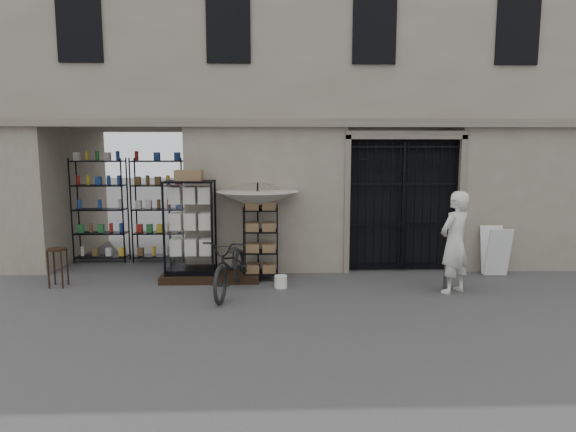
{
  "coord_description": "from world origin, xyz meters",
  "views": [
    {
      "loc": [
        -1.12,
        -8.28,
        2.67
      ],
      "look_at": [
        -0.8,
        1.4,
        1.35
      ],
      "focal_mm": 30.0,
      "sensor_mm": 36.0,
      "label": 1
    }
  ],
  "objects_px": {
    "bicycle": "(231,293)",
    "shopkeeper": "(452,292)",
    "steel_bollard": "(448,270)",
    "easel_sign": "(495,251)",
    "wooden_stool": "(58,266)",
    "display_cabinet": "(190,232)",
    "white_bucket": "(281,282)",
    "wire_rack": "(261,243)",
    "market_umbrella": "(258,195)"
  },
  "relations": [
    {
      "from": "steel_bollard",
      "to": "display_cabinet",
      "type": "bearing_deg",
      "value": 170.8
    },
    {
      "from": "wooden_stool",
      "to": "shopkeeper",
      "type": "xyz_separation_m",
      "value": [
        7.64,
        -0.64,
        -0.41
      ]
    },
    {
      "from": "market_umbrella",
      "to": "wooden_stool",
      "type": "distance_m",
      "value": 4.19
    },
    {
      "from": "white_bucket",
      "to": "steel_bollard",
      "type": "relative_size",
      "value": 0.33
    },
    {
      "from": "bicycle",
      "to": "easel_sign",
      "type": "distance_m",
      "value": 5.69
    },
    {
      "from": "steel_bollard",
      "to": "shopkeeper",
      "type": "bearing_deg",
      "value": -84.67
    },
    {
      "from": "market_umbrella",
      "to": "display_cabinet",
      "type": "bearing_deg",
      "value": -173.19
    },
    {
      "from": "display_cabinet",
      "to": "white_bucket",
      "type": "distance_m",
      "value": 2.14
    },
    {
      "from": "easel_sign",
      "to": "wooden_stool",
      "type": "bearing_deg",
      "value": -174.6
    },
    {
      "from": "wire_rack",
      "to": "steel_bollard",
      "type": "xyz_separation_m",
      "value": [
        3.63,
        -0.82,
        -0.38
      ]
    },
    {
      "from": "shopkeeper",
      "to": "white_bucket",
      "type": "bearing_deg",
      "value": -41.31
    },
    {
      "from": "display_cabinet",
      "to": "wooden_stool",
      "type": "bearing_deg",
      "value": -158.24
    },
    {
      "from": "white_bucket",
      "to": "shopkeeper",
      "type": "relative_size",
      "value": 0.13
    },
    {
      "from": "display_cabinet",
      "to": "market_umbrella",
      "type": "bearing_deg",
      "value": 19.4
    },
    {
      "from": "wooden_stool",
      "to": "shopkeeper",
      "type": "height_order",
      "value": "wooden_stool"
    },
    {
      "from": "display_cabinet",
      "to": "shopkeeper",
      "type": "xyz_separation_m",
      "value": [
        5.1,
        -1.05,
        -1.01
      ]
    },
    {
      "from": "bicycle",
      "to": "shopkeeper",
      "type": "distance_m",
      "value": 4.19
    },
    {
      "from": "steel_bollard",
      "to": "easel_sign",
      "type": "distance_m",
      "value": 1.7
    },
    {
      "from": "wire_rack",
      "to": "display_cabinet",
      "type": "bearing_deg",
      "value": -157.44
    },
    {
      "from": "wire_rack",
      "to": "market_umbrella",
      "type": "height_order",
      "value": "market_umbrella"
    },
    {
      "from": "display_cabinet",
      "to": "market_umbrella",
      "type": "relative_size",
      "value": 0.86
    },
    {
      "from": "easel_sign",
      "to": "steel_bollard",
      "type": "bearing_deg",
      "value": -143.02
    },
    {
      "from": "display_cabinet",
      "to": "bicycle",
      "type": "bearing_deg",
      "value": -33.86
    },
    {
      "from": "wire_rack",
      "to": "white_bucket",
      "type": "xyz_separation_m",
      "value": [
        0.4,
        -0.63,
        -0.64
      ]
    },
    {
      "from": "steel_bollard",
      "to": "easel_sign",
      "type": "xyz_separation_m",
      "value": [
        1.38,
        0.97,
        0.15
      ]
    },
    {
      "from": "steel_bollard",
      "to": "bicycle",
      "type": "bearing_deg",
      "value": -178.22
    },
    {
      "from": "market_umbrella",
      "to": "shopkeeper",
      "type": "distance_m",
      "value": 4.28
    },
    {
      "from": "white_bucket",
      "to": "display_cabinet",
      "type": "bearing_deg",
      "value": 161.25
    },
    {
      "from": "market_umbrella",
      "to": "steel_bollard",
      "type": "bearing_deg",
      "value": -14.96
    },
    {
      "from": "easel_sign",
      "to": "wire_rack",
      "type": "bearing_deg",
      "value": -176.47
    },
    {
      "from": "bicycle",
      "to": "wooden_stool",
      "type": "xyz_separation_m",
      "value": [
        -3.45,
        0.54,
        0.41
      ]
    },
    {
      "from": "wire_rack",
      "to": "steel_bollard",
      "type": "height_order",
      "value": "wire_rack"
    },
    {
      "from": "bicycle",
      "to": "easel_sign",
      "type": "relative_size",
      "value": 1.98
    },
    {
      "from": "steel_bollard",
      "to": "shopkeeper",
      "type": "xyz_separation_m",
      "value": [
        0.02,
        -0.23,
        -0.38
      ]
    },
    {
      "from": "white_bucket",
      "to": "steel_bollard",
      "type": "bearing_deg",
      "value": -3.47
    },
    {
      "from": "white_bucket",
      "to": "shopkeeper",
      "type": "bearing_deg",
      "value": -7.46
    },
    {
      "from": "bicycle",
      "to": "display_cabinet",
      "type": "bearing_deg",
      "value": 143.35
    },
    {
      "from": "easel_sign",
      "to": "market_umbrella",
      "type": "bearing_deg",
      "value": -178.33
    },
    {
      "from": "white_bucket",
      "to": "easel_sign",
      "type": "xyz_separation_m",
      "value": [
        4.61,
        0.78,
        0.42
      ]
    },
    {
      "from": "wooden_stool",
      "to": "bicycle",
      "type": "bearing_deg",
      "value": -8.93
    },
    {
      "from": "bicycle",
      "to": "wooden_stool",
      "type": "height_order",
      "value": "bicycle"
    },
    {
      "from": "white_bucket",
      "to": "steel_bollard",
      "type": "height_order",
      "value": "steel_bollard"
    },
    {
      "from": "wire_rack",
      "to": "bicycle",
      "type": "distance_m",
      "value": 1.33
    },
    {
      "from": "bicycle",
      "to": "easel_sign",
      "type": "xyz_separation_m",
      "value": [
        5.55,
        1.1,
        0.54
      ]
    },
    {
      "from": "steel_bollard",
      "to": "shopkeeper",
      "type": "distance_m",
      "value": 0.45
    },
    {
      "from": "display_cabinet",
      "to": "wire_rack",
      "type": "height_order",
      "value": "display_cabinet"
    },
    {
      "from": "white_bucket",
      "to": "easel_sign",
      "type": "bearing_deg",
      "value": 9.56
    },
    {
      "from": "shopkeeper",
      "to": "easel_sign",
      "type": "distance_m",
      "value": 1.89
    },
    {
      "from": "display_cabinet",
      "to": "easel_sign",
      "type": "xyz_separation_m",
      "value": [
        6.46,
        0.15,
        -0.48
      ]
    },
    {
      "from": "display_cabinet",
      "to": "wooden_stool",
      "type": "height_order",
      "value": "display_cabinet"
    }
  ]
}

